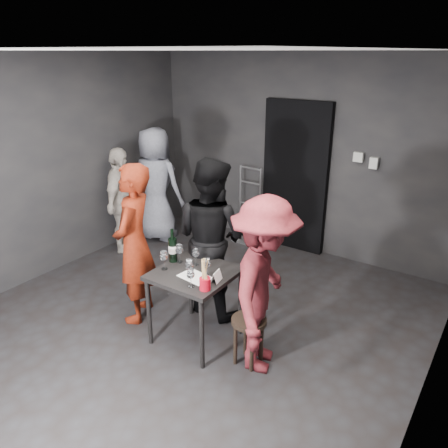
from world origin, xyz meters
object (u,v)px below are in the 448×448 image
Objects in this scene: wine_bottle at (173,249)px; bystander_grey at (156,178)px; hand_truck at (248,227)px; woman_black at (211,226)px; stool at (249,329)px; breadstick_cup at (205,275)px; tasting_table at (195,281)px; man_maroon at (264,280)px; bystander_cream at (121,201)px; server_red at (134,234)px.

bystander_grey is at bearing 136.73° from wine_bottle.
woman_black is at bearing -67.37° from hand_truck.
woman_black is (0.65, -1.84, 0.77)m from hand_truck.
stool is 0.65m from breadstick_cup.
stool is (0.62, -0.02, -0.28)m from tasting_table.
man_maroon is 0.91× the size of bystander_grey.
tasting_table is at bearing -67.02° from hand_truck.
hand_truck is at bearing 121.60° from stool.
bystander_cream is at bearing 158.55° from stool.
server_red is at bearing -178.19° from tasting_table.
server_red reaches higher than hand_truck.
hand_truck reaches higher than tasting_table.
breadstick_cup is (0.28, -0.21, 0.24)m from tasting_table.
stool is 1.51× the size of breadstick_cup.
breadstick_cup is at bearing 126.81° from woman_black.
server_red is (-0.76, -0.02, 0.31)m from tasting_table.
hand_truck reaches higher than breadstick_cup.
tasting_table is at bearing -9.86° from wine_bottle.
wine_bottle is at bearing 82.41° from woman_black.
server_red is at bearing 170.03° from breadstick_cup.
tasting_table is at bearing 66.47° from server_red.
man_maroon reaches higher than stool.
bystander_grey reaches higher than hand_truck.
server_red is 2.15m from bystander_grey.
tasting_table is 0.39m from wine_bottle.
server_red is 0.46m from wine_bottle.
tasting_table is 0.39× the size of server_red.
woman_black reaches higher than bystander_cream.
woman_black is (-0.21, 0.55, 0.33)m from tasting_table.
woman_black is at bearing 78.56° from wine_bottle.
man_maroon is 5.59× the size of breadstick_cup.
bystander_cream is 2.10m from wine_bottle.
tasting_table is at bearing 131.51° from bystander_grey.
bystander_cream reaches higher than stool.
woman_black is 1.32× the size of bystander_cream.
tasting_table is at bearing 178.27° from stool.
server_red reaches higher than wine_bottle.
stool is at bearing -1.73° from tasting_table.
tasting_table is 0.50× the size of bystander_cream.
hand_truck is 2.53m from server_red.
hand_truck reaches higher than stool.
bystander_grey is 5.55× the size of wine_bottle.
bystander_grey is (0.09, 0.63, 0.21)m from bystander_cream.
hand_truck is 2.91m from man_maroon.
stool is 0.27× the size of man_maroon.
man_maroon is 1.04m from wine_bottle.
breadstick_cup is at bearing -36.44° from tasting_table.
bystander_cream is (-1.38, 1.09, -0.21)m from server_red.
woman_black reaches higher than tasting_table.
bystander_cream is at bearing -153.72° from server_red.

